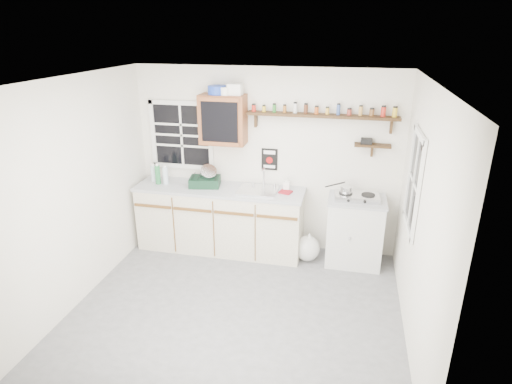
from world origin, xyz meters
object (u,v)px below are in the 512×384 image
at_px(main_cabinet, 220,219).
at_px(right_cabinet, 355,231).
at_px(upper_cabinet, 223,120).
at_px(dish_rack, 206,179).
at_px(spice_shelf, 324,115).
at_px(hotplate, 357,197).

bearing_deg(main_cabinet, right_cabinet, 0.79).
relative_size(upper_cabinet, dish_rack, 1.43).
xyz_separation_m(right_cabinet, dish_rack, (-2.03, 0.01, 0.56)).
bearing_deg(right_cabinet, spice_shelf, 159.45).
distance_m(right_cabinet, hotplate, 0.49).
bearing_deg(spice_shelf, right_cabinet, -20.55).
height_order(main_cabinet, spice_shelf, spice_shelf).
bearing_deg(spice_shelf, main_cabinet, -170.94).
distance_m(main_cabinet, hotplate, 1.89).
relative_size(main_cabinet, hotplate, 4.02).
bearing_deg(hotplate, main_cabinet, 176.58).
relative_size(main_cabinet, dish_rack, 5.08).
xyz_separation_m(upper_cabinet, hotplate, (1.79, -0.14, -0.88)).
bearing_deg(upper_cabinet, spice_shelf, 3.04).
distance_m(right_cabinet, upper_cabinet, 2.26).
bearing_deg(spice_shelf, upper_cabinet, -176.96).
relative_size(right_cabinet, upper_cabinet, 1.40).
bearing_deg(dish_rack, spice_shelf, -3.95).
xyz_separation_m(spice_shelf, dish_rack, (-1.53, -0.18, -0.91)).
distance_m(main_cabinet, upper_cabinet, 1.37).
bearing_deg(upper_cabinet, main_cabinet, -103.68).
bearing_deg(right_cabinet, hotplate, -122.87).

